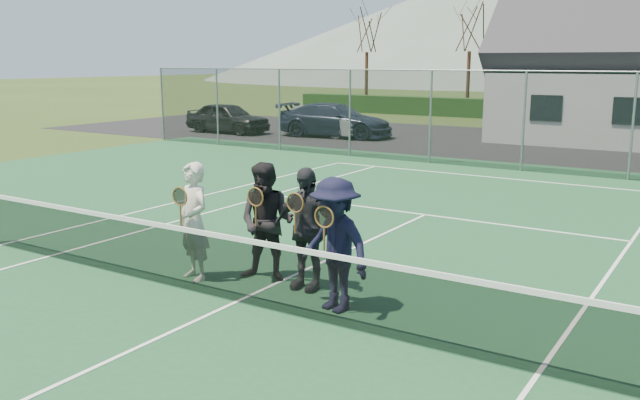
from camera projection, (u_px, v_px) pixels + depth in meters
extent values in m
plane|color=#2E4217|center=(570.00, 148.00, 25.88)|extent=(220.00, 220.00, 0.00)
cube|color=#1C4C2B|center=(237.00, 303.00, 9.36)|extent=(30.00, 30.00, 0.02)
cube|color=black|center=(470.00, 142.00, 27.99)|extent=(40.00, 12.00, 0.01)
cube|color=black|center=(623.00, 114.00, 35.69)|extent=(40.00, 1.20, 1.10)
cone|color=#58695E|center=(516.00, 21.00, 99.18)|extent=(110.00, 110.00, 18.00)
imported|color=black|center=(228.00, 118.00, 31.30)|extent=(4.16, 1.72, 1.41)
imported|color=gray|center=(325.00, 121.00, 30.00)|extent=(4.38, 2.15, 1.38)
imported|color=#191F33|center=(335.00, 120.00, 29.58)|extent=(5.28, 2.66, 1.47)
cube|color=white|center=(504.00, 178.00, 19.17)|extent=(10.97, 0.06, 0.01)
cube|color=white|center=(1.00, 245.00, 12.24)|extent=(0.06, 23.77, 0.01)
cube|color=white|center=(49.00, 257.00, 11.52)|extent=(0.06, 23.77, 0.01)
cube|color=white|center=(538.00, 374.00, 7.19)|extent=(0.06, 23.77, 0.01)
cube|color=white|center=(425.00, 215.00, 14.64)|extent=(8.23, 0.06, 0.01)
cube|color=white|center=(237.00, 302.00, 9.35)|extent=(0.06, 12.80, 0.01)
cube|color=black|center=(236.00, 270.00, 9.26)|extent=(11.60, 0.02, 0.88)
cube|color=white|center=(235.00, 239.00, 9.17)|extent=(11.60, 0.03, 0.07)
cylinder|color=slate|center=(162.00, 105.00, 28.10)|extent=(0.07, 0.07, 3.00)
cylinder|color=slate|center=(217.00, 107.00, 26.52)|extent=(0.07, 0.07, 3.00)
cylinder|color=slate|center=(279.00, 110.00, 24.94)|extent=(0.07, 0.07, 3.00)
cylinder|color=slate|center=(350.00, 114.00, 23.36)|extent=(0.07, 0.07, 3.00)
cylinder|color=slate|center=(430.00, 117.00, 21.79)|extent=(0.07, 0.07, 3.00)
cylinder|color=slate|center=(524.00, 122.00, 20.21)|extent=(0.07, 0.07, 3.00)
cylinder|color=slate|center=(633.00, 127.00, 18.63)|extent=(0.07, 0.07, 3.00)
cube|color=black|center=(524.00, 122.00, 20.21)|extent=(30.00, 0.03, 3.00)
cylinder|color=slate|center=(527.00, 71.00, 19.91)|extent=(30.00, 0.04, 0.04)
cube|color=black|center=(546.00, 108.00, 26.09)|extent=(1.20, 0.06, 1.00)
cube|color=black|center=(630.00, 111.00, 24.51)|extent=(1.20, 0.06, 1.00)
cylinder|color=#392215|center=(366.00, 82.00, 44.65)|extent=(0.22, 0.22, 3.85)
cylinder|color=#371F14|center=(468.00, 84.00, 40.97)|extent=(0.22, 0.22, 3.85)
imported|color=beige|center=(194.00, 222.00, 10.18)|extent=(0.76, 0.62, 1.80)
torus|color=brown|center=(180.00, 197.00, 9.87)|extent=(0.29, 0.02, 0.29)
cylinder|color=black|center=(180.00, 197.00, 9.87)|extent=(0.25, 0.00, 0.25)
cylinder|color=brown|center=(181.00, 215.00, 9.93)|extent=(0.03, 0.03, 0.32)
imported|color=black|center=(267.00, 222.00, 10.16)|extent=(1.02, 0.89, 1.80)
torus|color=brown|center=(255.00, 197.00, 9.85)|extent=(0.29, 0.02, 0.29)
cylinder|color=black|center=(255.00, 197.00, 9.85)|extent=(0.25, 0.00, 0.25)
cylinder|color=brown|center=(256.00, 216.00, 9.91)|extent=(0.03, 0.03, 0.32)
imported|color=#25262B|center=(306.00, 229.00, 9.76)|extent=(1.07, 0.47, 1.80)
torus|color=brown|center=(295.00, 203.00, 9.45)|extent=(0.29, 0.02, 0.29)
cylinder|color=black|center=(295.00, 203.00, 9.45)|extent=(0.25, 0.00, 0.25)
cylinder|color=brown|center=(295.00, 222.00, 9.51)|extent=(0.03, 0.03, 0.32)
imported|color=black|center=(335.00, 245.00, 8.90)|extent=(1.29, 0.94, 1.80)
torus|color=brown|center=(324.00, 217.00, 8.59)|extent=(0.29, 0.02, 0.29)
cylinder|color=black|center=(324.00, 217.00, 8.59)|extent=(0.25, 0.00, 0.25)
cylinder|color=brown|center=(324.00, 238.00, 8.65)|extent=(0.03, 0.03, 0.32)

